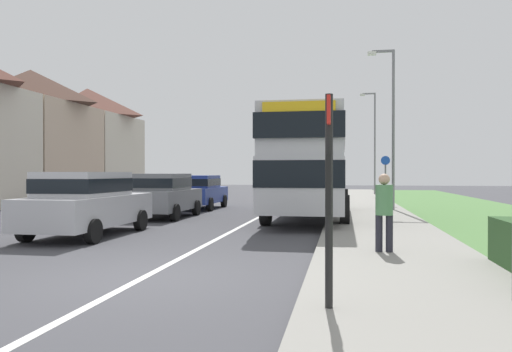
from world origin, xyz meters
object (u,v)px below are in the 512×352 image
(bus_stop_sign, at_px, (329,185))
(street_lamp_mid, at_px, (391,118))
(parked_car_silver, at_px, (87,201))
(cycle_route_sign, at_px, (385,178))
(parked_car_blue, at_px, (199,190))
(parked_car_grey, at_px, (164,194))
(double_decker_bus, at_px, (310,161))
(street_lamp_far, at_px, (373,137))
(pedestrian_at_stop, at_px, (384,209))

(bus_stop_sign, bearing_deg, street_lamp_mid, 82.25)
(parked_car_silver, relative_size, street_lamp_mid, 0.64)
(cycle_route_sign, distance_m, street_lamp_mid, 4.11)
(parked_car_blue, relative_size, street_lamp_mid, 0.59)
(bus_stop_sign, bearing_deg, cycle_route_sign, 83.39)
(parked_car_grey, bearing_deg, parked_car_silver, -91.11)
(parked_car_silver, bearing_deg, double_decker_bus, 48.38)
(double_decker_bus, xyz_separation_m, parked_car_blue, (-5.46, 3.81, -1.27))
(street_lamp_mid, bearing_deg, street_lamp_far, 89.24)
(parked_car_blue, bearing_deg, pedestrian_at_stop, -58.16)
(parked_car_grey, relative_size, pedestrian_at_stop, 2.38)
(pedestrian_at_stop, xyz_separation_m, cycle_route_sign, (1.24, 14.75, 0.45))
(parked_car_blue, bearing_deg, bus_stop_sign, -68.19)
(cycle_route_sign, bearing_deg, bus_stop_sign, -96.61)
(bus_stop_sign, distance_m, cycle_route_sign, 19.11)
(double_decker_bus, height_order, parked_car_silver, double_decker_bus)
(double_decker_bus, distance_m, bus_stop_sign, 12.51)
(pedestrian_at_stop, bearing_deg, street_lamp_mid, 84.13)
(pedestrian_at_stop, relative_size, street_lamp_mid, 0.24)
(cycle_route_sign, xyz_separation_m, street_lamp_far, (0.16, 12.51, 2.94))
(parked_car_silver, height_order, street_lamp_far, street_lamp_far)
(double_decker_bus, bearing_deg, bus_stop_sign, -85.20)
(pedestrian_at_stop, bearing_deg, parked_car_silver, 165.06)
(parked_car_blue, bearing_deg, cycle_route_sign, 17.36)
(parked_car_grey, relative_size, bus_stop_sign, 1.53)
(cycle_route_sign, bearing_deg, pedestrian_at_stop, -94.80)
(parked_car_blue, height_order, cycle_route_sign, cycle_route_sign)
(double_decker_bus, xyz_separation_m, parked_car_grey, (-5.42, -0.84, -1.23))
(cycle_route_sign, relative_size, street_lamp_mid, 0.36)
(double_decker_bus, bearing_deg, pedestrian_at_stop, -76.28)
(parked_car_silver, distance_m, parked_car_blue, 10.02)
(parked_car_grey, xyz_separation_m, pedestrian_at_stop, (7.42, -7.38, 0.07))
(parked_car_grey, bearing_deg, double_decker_bus, 8.81)
(double_decker_bus, bearing_deg, parked_car_silver, -131.62)
(parked_car_blue, bearing_deg, double_decker_bus, -34.87)
(parked_car_grey, bearing_deg, bus_stop_sign, -60.91)
(parked_car_grey, height_order, bus_stop_sign, bus_stop_sign)
(parked_car_grey, xyz_separation_m, bus_stop_sign, (6.46, -11.61, 0.63))
(parked_car_silver, relative_size, street_lamp_far, 0.58)
(cycle_route_sign, distance_m, street_lamp_far, 12.86)
(parked_car_grey, distance_m, parked_car_blue, 4.65)
(street_lamp_mid, relative_size, street_lamp_far, 0.91)
(pedestrian_at_stop, height_order, street_lamp_far, street_lamp_far)
(parked_car_grey, distance_m, cycle_route_sign, 11.38)
(parked_car_silver, bearing_deg, bus_stop_sign, -43.55)
(parked_car_silver, distance_m, street_lamp_far, 27.01)
(double_decker_bus, distance_m, street_lamp_mid, 4.99)
(parked_car_blue, relative_size, bus_stop_sign, 1.59)
(double_decker_bus, distance_m, parked_car_silver, 8.40)
(street_lamp_mid, xyz_separation_m, street_lamp_far, (0.21, 15.70, 0.36))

